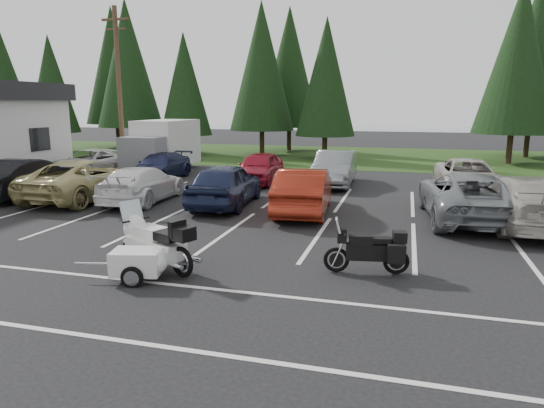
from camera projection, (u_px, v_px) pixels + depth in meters
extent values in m
plane|color=black|center=(200.00, 239.00, 13.86)|extent=(120.00, 120.00, 0.00)
cube|color=#233C13|center=(330.00, 156.00, 36.52)|extent=(80.00, 16.00, 0.01)
cube|color=gray|center=(395.00, 134.00, 64.74)|extent=(70.00, 50.00, 0.02)
cylinder|color=#473321|center=(119.00, 91.00, 26.91)|extent=(0.26, 0.26, 9.00)
cube|color=#473321|center=(115.00, 19.00, 26.14)|extent=(1.60, 0.12, 0.12)
cube|color=#473321|center=(116.00, 29.00, 26.24)|extent=(1.20, 0.10, 0.10)
cube|color=silver|center=(225.00, 223.00, 15.75)|extent=(32.00, 16.00, 0.01)
cylinder|color=#332316|center=(8.00, 134.00, 42.18)|extent=(0.36, 0.36, 2.50)
cone|color=black|center=(2.00, 75.00, 41.18)|extent=(4.58, 4.58, 8.84)
cylinder|color=#332316|center=(56.00, 138.00, 39.42)|extent=(0.36, 0.36, 2.16)
cone|color=black|center=(51.00, 84.00, 38.55)|extent=(3.96, 3.96, 7.65)
cylinder|color=#332316|center=(132.00, 135.00, 39.30)|extent=(0.36, 0.36, 2.78)
cone|color=black|center=(128.00, 64.00, 38.18)|extent=(5.10, 5.10, 9.86)
cylinder|color=#332316|center=(187.00, 141.00, 36.60)|extent=(0.36, 0.36, 2.11)
cone|color=black|center=(185.00, 84.00, 35.75)|extent=(3.87, 3.87, 7.48)
cylinder|color=#332316|center=(262.00, 138.00, 36.53)|extent=(0.36, 0.36, 2.62)
cone|color=black|center=(262.00, 66.00, 35.48)|extent=(4.80, 4.80, 9.27)
cylinder|color=#332316|center=(325.00, 143.00, 34.03)|extent=(0.36, 0.36, 2.26)
cone|color=black|center=(326.00, 77.00, 33.12)|extent=(4.14, 4.14, 7.99)
cylinder|color=#332316|center=(510.00, 143.00, 31.32)|extent=(0.36, 0.36, 2.69)
cone|color=black|center=(518.00, 57.00, 30.24)|extent=(4.93, 4.93, 9.52)
cylinder|color=#332316|center=(118.00, 131.00, 44.30)|extent=(0.36, 0.36, 2.88)
cone|color=black|center=(114.00, 66.00, 43.14)|extent=(5.28, 5.28, 10.20)
cylinder|color=#332316|center=(289.00, 134.00, 40.60)|extent=(0.36, 0.36, 2.71)
cone|color=black|center=(290.00, 67.00, 39.51)|extent=(4.97, 4.97, 9.61)
cylinder|color=#332316|center=(527.00, 137.00, 35.20)|extent=(0.36, 0.36, 3.00)
cone|color=black|center=(536.00, 51.00, 33.99)|extent=(5.50, 5.50, 10.62)
imported|color=black|center=(28.00, 178.00, 20.11)|extent=(1.85, 4.92, 1.61)
imported|color=tan|center=(85.00, 179.00, 19.62)|extent=(2.71, 5.80, 1.61)
imported|color=white|center=(142.00, 184.00, 19.08)|extent=(2.25, 4.94, 1.40)
imported|color=#181F3E|center=(225.00, 184.00, 18.30)|extent=(2.28, 4.95, 1.65)
imported|color=maroon|center=(304.00, 191.00, 17.08)|extent=(2.13, 4.97, 1.59)
imported|color=slate|center=(467.00, 196.00, 16.00)|extent=(3.13, 5.96, 1.60)
imported|color=#A9A59B|center=(524.00, 201.00, 15.13)|extent=(2.61, 5.70, 1.62)
imported|color=silver|center=(91.00, 163.00, 25.97)|extent=(2.86, 5.38, 1.44)
imported|color=#191E40|center=(160.00, 166.00, 24.84)|extent=(1.88, 4.60, 1.33)
imported|color=maroon|center=(259.00, 168.00, 23.69)|extent=(1.94, 4.50, 1.51)
imported|color=slate|center=(335.00, 168.00, 23.00)|extent=(1.85, 4.96, 1.62)
imported|color=#B9B0AA|center=(468.00, 176.00, 20.96)|extent=(2.74, 5.36, 1.45)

